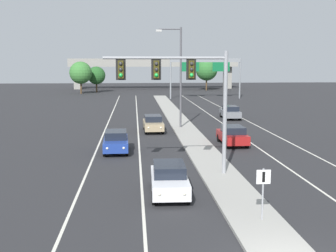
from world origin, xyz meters
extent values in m
cube|color=#9E9B93|center=(0.00, 18.00, 0.07)|extent=(2.40, 110.00, 0.15)
cube|color=silver|center=(-4.70, 25.00, 0.00)|extent=(0.14, 100.00, 0.01)
cube|color=silver|center=(4.70, 25.00, 0.00)|extent=(0.14, 100.00, 0.01)
cube|color=silver|center=(-8.00, 25.00, 0.00)|extent=(0.14, 100.00, 0.01)
cube|color=silver|center=(8.00, 25.00, 0.00)|extent=(0.14, 100.00, 0.01)
cylinder|color=gray|center=(0.24, 11.58, 3.75)|extent=(0.24, 0.24, 7.20)
cylinder|color=gray|center=(-3.28, 11.58, 6.95)|extent=(7.03, 0.16, 0.16)
cube|color=black|center=(-1.77, 11.62, 6.30)|extent=(0.56, 0.06, 1.20)
cube|color=#38330F|center=(-1.77, 11.58, 6.30)|extent=(0.32, 0.32, 1.00)
sphere|color=#282828|center=(-1.77, 11.41, 6.62)|extent=(0.22, 0.22, 0.22)
sphere|color=#282828|center=(-1.77, 11.41, 6.30)|extent=(0.22, 0.22, 0.22)
sphere|color=green|center=(-1.77, 11.41, 5.98)|extent=(0.22, 0.22, 0.22)
cube|color=black|center=(-3.78, 11.62, 6.30)|extent=(0.56, 0.06, 1.20)
cube|color=#38330F|center=(-3.78, 11.58, 6.30)|extent=(0.32, 0.32, 1.00)
sphere|color=#282828|center=(-3.78, 11.41, 6.62)|extent=(0.22, 0.22, 0.22)
sphere|color=#282828|center=(-3.78, 11.41, 6.30)|extent=(0.22, 0.22, 0.22)
sphere|color=green|center=(-3.78, 11.41, 5.98)|extent=(0.22, 0.22, 0.22)
cube|color=black|center=(-5.79, 11.62, 6.30)|extent=(0.56, 0.06, 1.20)
cube|color=#38330F|center=(-5.79, 11.58, 6.30)|extent=(0.32, 0.32, 1.00)
sphere|color=#282828|center=(-5.79, 11.41, 6.62)|extent=(0.22, 0.22, 0.22)
sphere|color=#282828|center=(-5.79, 11.41, 6.30)|extent=(0.22, 0.22, 0.22)
sphere|color=green|center=(-5.79, 11.41, 5.98)|extent=(0.22, 0.22, 0.22)
cylinder|color=gray|center=(0.25, 3.83, 1.25)|extent=(0.08, 0.08, 2.20)
cube|color=white|center=(0.25, 3.80, 2.00)|extent=(0.60, 0.03, 0.60)
cube|color=black|center=(0.25, 3.78, 2.00)|extent=(0.12, 0.01, 0.44)
cylinder|color=#4C4C51|center=(-0.35, 30.28, 5.15)|extent=(0.20, 0.20, 10.00)
cylinder|color=#4C4C51|center=(-1.45, 30.28, 9.95)|extent=(2.20, 0.12, 0.12)
cube|color=#B7B7B2|center=(-2.55, 30.28, 9.80)|extent=(0.56, 0.28, 0.20)
cube|color=silver|center=(-3.32, 8.05, 0.67)|extent=(1.90, 4.44, 0.70)
cube|color=black|center=(-3.32, 8.27, 1.30)|extent=(1.64, 2.41, 0.56)
sphere|color=#EAE5C6|center=(-2.80, 5.85, 0.72)|extent=(0.18, 0.18, 0.18)
sphere|color=#EAE5C6|center=(-3.95, 5.88, 0.72)|extent=(0.18, 0.18, 0.18)
cylinder|color=black|center=(-2.56, 6.53, 0.32)|extent=(0.24, 0.65, 0.64)
cylinder|color=black|center=(-4.16, 6.56, 0.32)|extent=(0.24, 0.65, 0.64)
cylinder|color=black|center=(-2.49, 9.53, 0.32)|extent=(0.24, 0.65, 0.64)
cylinder|color=black|center=(-4.09, 9.56, 0.32)|extent=(0.24, 0.65, 0.64)
cube|color=navy|center=(-6.46, 19.00, 0.67)|extent=(1.91, 4.45, 0.70)
cube|color=black|center=(-6.47, 19.22, 1.30)|extent=(1.65, 2.42, 0.56)
sphere|color=#EAE5C6|center=(-5.83, 16.84, 0.72)|extent=(0.18, 0.18, 0.18)
sphere|color=#EAE5C6|center=(-6.98, 16.81, 0.72)|extent=(0.18, 0.18, 0.18)
cylinder|color=black|center=(-5.63, 17.52, 0.32)|extent=(0.24, 0.65, 0.64)
cylinder|color=black|center=(-7.23, 17.48, 0.32)|extent=(0.24, 0.65, 0.64)
cylinder|color=black|center=(-5.70, 20.52, 0.32)|extent=(0.24, 0.65, 0.64)
cylinder|color=black|center=(-7.30, 20.48, 0.32)|extent=(0.24, 0.65, 0.64)
cube|color=tan|center=(-3.24, 28.44, 0.67)|extent=(1.90, 4.44, 0.70)
cube|color=black|center=(-3.24, 28.66, 1.30)|extent=(1.64, 2.41, 0.56)
sphere|color=#EAE5C6|center=(-2.61, 26.27, 0.72)|extent=(0.18, 0.18, 0.18)
sphere|color=#EAE5C6|center=(-3.76, 26.24, 0.72)|extent=(0.18, 0.18, 0.18)
cylinder|color=black|center=(-2.40, 26.95, 0.32)|extent=(0.23, 0.64, 0.64)
cylinder|color=black|center=(-4.00, 26.92, 0.32)|extent=(0.23, 0.64, 0.64)
cylinder|color=black|center=(-2.47, 29.95, 0.32)|extent=(0.23, 0.64, 0.64)
cylinder|color=black|center=(-4.07, 29.92, 0.32)|extent=(0.23, 0.64, 0.64)
cube|color=maroon|center=(2.93, 21.16, 0.67)|extent=(1.86, 4.42, 0.70)
cube|color=black|center=(2.94, 20.94, 1.30)|extent=(1.61, 2.40, 0.56)
sphere|color=#EAE5C6|center=(2.33, 23.33, 0.72)|extent=(0.18, 0.18, 0.18)
sphere|color=#EAE5C6|center=(3.48, 23.34, 0.72)|extent=(0.18, 0.18, 0.18)
cylinder|color=black|center=(2.11, 22.65, 0.32)|extent=(0.23, 0.64, 0.64)
cylinder|color=black|center=(3.71, 22.67, 0.32)|extent=(0.23, 0.64, 0.64)
cylinder|color=black|center=(2.15, 19.65, 0.32)|extent=(0.23, 0.64, 0.64)
cylinder|color=black|center=(3.75, 19.67, 0.32)|extent=(0.23, 0.64, 0.64)
cube|color=slate|center=(6.38, 37.44, 0.67)|extent=(1.83, 4.41, 0.70)
cube|color=black|center=(6.37, 37.22, 1.30)|extent=(1.60, 2.39, 0.56)
sphere|color=#EAE5C6|center=(5.82, 39.63, 0.72)|extent=(0.18, 0.18, 0.18)
sphere|color=#EAE5C6|center=(6.97, 39.62, 0.72)|extent=(0.18, 0.18, 0.18)
cylinder|color=black|center=(5.59, 38.95, 0.32)|extent=(0.22, 0.64, 0.64)
cylinder|color=black|center=(7.19, 38.94, 0.32)|extent=(0.22, 0.64, 0.64)
cylinder|color=black|center=(5.56, 35.95, 0.32)|extent=(0.22, 0.64, 0.64)
cylinder|color=black|center=(7.16, 35.94, 0.32)|extent=(0.22, 0.64, 0.64)
cylinder|color=gray|center=(1.70, 66.66, 3.75)|extent=(0.28, 0.28, 7.50)
cylinder|color=gray|center=(14.70, 66.66, 3.75)|extent=(0.28, 0.28, 7.50)
cube|color=gray|center=(8.20, 66.66, 7.10)|extent=(13.00, 0.36, 0.70)
cube|color=#0F6033|center=(5.34, 66.46, 5.90)|extent=(3.20, 0.08, 1.70)
cube|color=#0F6033|center=(11.06, 66.46, 5.90)|extent=(3.20, 0.08, 1.70)
cube|color=gray|center=(0.00, 98.30, 6.20)|extent=(42.40, 6.40, 1.10)
cube|color=gray|center=(0.00, 95.30, 7.20)|extent=(42.40, 0.36, 0.90)
cube|color=gray|center=(-19.20, 98.30, 2.83)|extent=(1.80, 2.40, 5.65)
cube|color=gray|center=(19.20, 98.30, 2.83)|extent=(1.80, 2.40, 5.65)
cylinder|color=#4C3823|center=(-16.42, 81.26, 1.31)|extent=(0.36, 0.36, 2.61)
sphere|color=#387533|center=(-16.42, 81.26, 4.52)|extent=(4.77, 4.77, 4.77)
cylinder|color=#4C3823|center=(12.44, 90.73, 1.43)|extent=(0.36, 0.36, 2.87)
sphere|color=#2D6B2D|center=(12.44, 90.73, 4.96)|extent=(5.24, 5.24, 5.24)
cylinder|color=#4C3823|center=(-13.45, 85.42, 1.10)|extent=(0.36, 0.36, 2.20)
sphere|color=#235623|center=(-13.45, 85.42, 3.81)|extent=(4.02, 4.02, 4.02)
camera|label=1|loc=(-5.06, -13.25, 6.69)|focal=46.32mm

